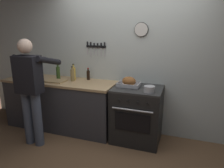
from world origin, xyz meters
TOP-DOWN VIEW (x-y plane):
  - wall_back at (0.00, 1.35)m, footprint 6.00×0.13m
  - counter_block at (-1.21, 0.99)m, footprint 2.03×0.65m
  - stove at (0.22, 0.99)m, footprint 0.76×0.67m
  - person_cook at (-1.29, 0.35)m, footprint 0.51×0.63m
  - roasting_pan at (0.07, 1.01)m, footprint 0.35×0.26m
  - saucepan at (0.43, 0.83)m, footprint 0.16×0.16m
  - cutting_board at (-1.22, 0.90)m, footprint 0.36×0.24m
  - bottle_soy_sauce at (-0.73, 1.20)m, footprint 0.06×0.06m
  - bottle_olive_oil at (-1.25, 1.05)m, footprint 0.07×0.07m
  - bottle_vinegar at (-0.95, 1.02)m, footprint 0.07×0.07m
  - bottle_cooking_oil at (-0.98, 1.11)m, footprint 0.07×0.07m

SIDE VIEW (x-z plane):
  - stove at x=0.22m, z-range 0.00..0.90m
  - counter_block at x=-1.21m, z-range 0.01..0.91m
  - cutting_board at x=-1.22m, z-range 0.90..0.92m
  - saucepan at x=0.43m, z-range 0.90..0.99m
  - person_cook at x=-1.29m, z-range 0.12..1.78m
  - roasting_pan at x=0.07m, z-range 0.89..1.05m
  - bottle_soy_sauce at x=-0.73m, z-range 0.88..1.09m
  - bottle_vinegar at x=-0.95m, z-range 0.88..1.14m
  - bottle_cooking_oil at x=-0.98m, z-range 0.88..1.16m
  - bottle_olive_oil at x=-1.25m, z-range 0.88..1.16m
  - wall_back at x=0.00m, z-range 0.00..2.60m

